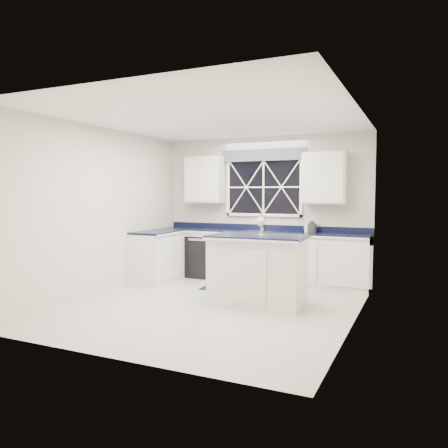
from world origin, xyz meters
The scene contains 13 objects.
ground centered at (0.00, 0.00, 0.00)m, with size 4.50×4.50×0.00m, color #AEAEAA.
back_wall centered at (0.00, 2.25, 1.35)m, with size 4.00×0.10×2.70m, color beige.
base_cabinets centered at (-0.33, 1.78, 0.45)m, with size 3.99×1.60×0.90m.
countertop centered at (0.00, 1.95, 0.92)m, with size 3.98×0.64×0.04m, color black.
dishwasher centered at (-1.10, 1.95, 0.41)m, with size 0.60×0.58×0.82m, color black.
window centered at (0.00, 2.20, 1.83)m, with size 1.65×0.09×1.26m.
upper_cabinets centered at (0.00, 2.08, 1.90)m, with size 3.10×0.34×0.90m.
faucet centered at (0.00, 2.14, 1.10)m, with size 0.05×0.20×0.30m.
island centered at (0.59, 0.31, 0.52)m, with size 1.41×0.88×1.03m.
rug centered at (-0.04, 1.17, 0.01)m, with size 1.51×0.99×0.02m.
kettle centered at (0.96, 2.08, 1.04)m, with size 0.30×0.22×0.22m.
wine_glass centered at (0.61, 0.36, 1.21)m, with size 0.11×0.11×0.27m.
soap_bottle centered at (0.90, 2.06, 1.05)m, with size 0.10×0.10×0.21m, color silver.
Camera 1 is at (2.76, -5.62, 1.63)m, focal length 35.00 mm.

